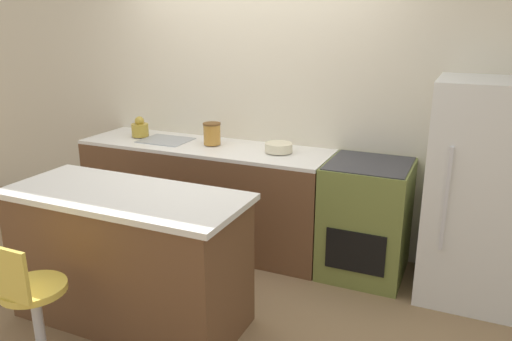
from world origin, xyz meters
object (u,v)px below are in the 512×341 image
Objects in this scene: refrigerator at (477,193)px; mixing_bowl at (279,147)px; stool_chair at (32,311)px; oven_range at (366,219)px; kettle at (140,128)px.

refrigerator is 1.55m from mixing_bowl.
refrigerator is at bearing 41.68° from stool_chair.
oven_range is 0.92m from mixing_bowl.
refrigerator reaches higher than kettle.
stool_chair is at bearing -138.32° from refrigerator.
oven_range is 0.58× the size of refrigerator.
refrigerator reaches higher than mixing_bowl.
stool_chair is 2.23m from kettle.
mixing_bowl is (1.41, 0.00, -0.04)m from kettle.
oven_range is 1.08× the size of stool_chair.
stool_chair is (-2.23, -1.99, -0.39)m from refrigerator.
kettle is at bearing 179.28° from oven_range.
refrigerator reaches higher than oven_range.
kettle reaches higher than oven_range.
refrigerator is 1.86× the size of stool_chair.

